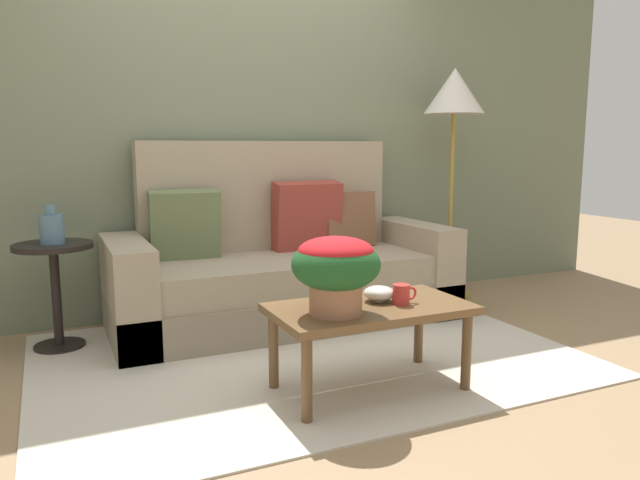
{
  "coord_description": "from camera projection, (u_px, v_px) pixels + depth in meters",
  "views": [
    {
      "loc": [
        -1.24,
        -2.75,
        1.13
      ],
      "look_at": [
        0.1,
        0.17,
        0.63
      ],
      "focal_mm": 33.67,
      "sensor_mm": 36.0,
      "label": 1
    }
  ],
  "objects": [
    {
      "name": "ground_plane",
      "position": [
        317.0,
        364.0,
        3.15
      ],
      "size": [
        14.0,
        14.0,
        0.0
      ],
      "primitive_type": "plane",
      "color": "#997A56"
    },
    {
      "name": "wall_back",
      "position": [
        239.0,
        106.0,
        4.09
      ],
      "size": [
        6.4,
        0.12,
        2.81
      ],
      "primitive_type": "cube",
      "color": "slate",
      "rests_on": "ground"
    },
    {
      "name": "area_rug",
      "position": [
        306.0,
        355.0,
        3.28
      ],
      "size": [
        2.8,
        1.99,
        0.01
      ],
      "primitive_type": "cube",
      "color": "beige",
      "rests_on": "ground"
    },
    {
      "name": "couch",
      "position": [
        282.0,
        269.0,
        3.9
      ],
      "size": [
        2.17,
        0.86,
        1.17
      ],
      "color": "gray",
      "rests_on": "ground"
    },
    {
      "name": "coffee_table",
      "position": [
        370.0,
        316.0,
        2.76
      ],
      "size": [
        0.91,
        0.5,
        0.41
      ],
      "color": "brown",
      "rests_on": "ground"
    },
    {
      "name": "side_table",
      "position": [
        55.0,
        277.0,
        3.34
      ],
      "size": [
        0.42,
        0.42,
        0.6
      ],
      "color": "black",
      "rests_on": "ground"
    },
    {
      "name": "floor_lamp",
      "position": [
        454.0,
        103.0,
        4.36
      ],
      "size": [
        0.44,
        0.44,
        1.69
      ],
      "color": "olive",
      "rests_on": "ground"
    },
    {
      "name": "potted_plant",
      "position": [
        336.0,
        266.0,
        2.58
      ],
      "size": [
        0.39,
        0.39,
        0.34
      ],
      "color": "#A36B4C",
      "rests_on": "coffee_table"
    },
    {
      "name": "coffee_mug",
      "position": [
        402.0,
        294.0,
        2.77
      ],
      "size": [
        0.12,
        0.08,
        0.09
      ],
      "color": "red",
      "rests_on": "coffee_table"
    },
    {
      "name": "snack_bowl",
      "position": [
        379.0,
        293.0,
        2.82
      ],
      "size": [
        0.15,
        0.15,
        0.07
      ],
      "color": "silver",
      "rests_on": "coffee_table"
    },
    {
      "name": "table_vase",
      "position": [
        52.0,
        228.0,
        3.28
      ],
      "size": [
        0.13,
        0.13,
        0.21
      ],
      "color": "slate",
      "rests_on": "side_table"
    }
  ]
}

